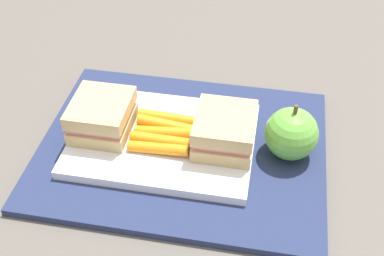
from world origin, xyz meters
name	(u,v)px	position (x,y,z in m)	size (l,w,h in m)	color
ground_plane	(182,151)	(0.00, 0.00, 0.00)	(2.40, 2.40, 0.00)	#56514C
lunchbag_mat	(182,148)	(0.00, 0.00, 0.01)	(0.36, 0.28, 0.01)	navy
food_tray	(163,140)	(-0.03, 0.00, 0.02)	(0.23, 0.17, 0.01)	white
sandwich_half_left	(102,116)	(-0.10, 0.00, 0.04)	(0.07, 0.08, 0.04)	tan
sandwich_half_right	(225,131)	(0.05, 0.00, 0.04)	(0.07, 0.08, 0.04)	tan
carrot_sticks_bundle	(163,132)	(-0.02, 0.00, 0.03)	(0.08, 0.07, 0.02)	orange
apple	(291,134)	(0.13, 0.01, 0.04)	(0.07, 0.07, 0.08)	#66B742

